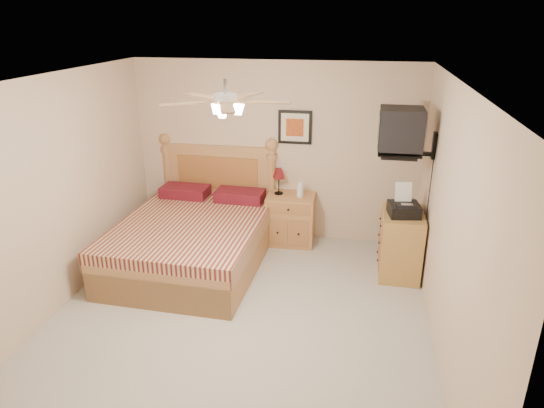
% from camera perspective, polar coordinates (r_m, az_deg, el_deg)
% --- Properties ---
extents(floor, '(4.50, 4.50, 0.00)m').
position_cam_1_polar(floor, '(5.34, -3.99, -13.47)').
color(floor, '#AAA59A').
rests_on(floor, ground).
extents(ceiling, '(4.00, 4.50, 0.04)m').
position_cam_1_polar(ceiling, '(4.42, -4.84, 14.21)').
color(ceiling, white).
rests_on(ceiling, ground).
extents(wall_back, '(4.00, 0.04, 2.50)m').
position_cam_1_polar(wall_back, '(6.82, 0.44, 6.11)').
color(wall_back, beige).
rests_on(wall_back, ground).
extents(wall_front, '(4.00, 0.04, 2.50)m').
position_cam_1_polar(wall_front, '(2.91, -16.20, -17.71)').
color(wall_front, beige).
rests_on(wall_front, ground).
extents(wall_left, '(0.04, 4.50, 2.50)m').
position_cam_1_polar(wall_left, '(5.57, -24.68, 0.55)').
color(wall_left, beige).
rests_on(wall_left, ground).
extents(wall_right, '(0.04, 4.50, 2.50)m').
position_cam_1_polar(wall_right, '(4.67, 20.12, -2.62)').
color(wall_right, beige).
rests_on(wall_right, ground).
extents(bed, '(1.79, 2.31, 1.46)m').
position_cam_1_polar(bed, '(6.18, -9.57, -0.97)').
color(bed, '#B27E4E').
rests_on(bed, ground).
extents(nightstand, '(0.67, 0.50, 0.71)m').
position_cam_1_polar(nightstand, '(6.85, 2.21, -1.77)').
color(nightstand, '#BB8549').
rests_on(nightstand, ground).
extents(table_lamp, '(0.26, 0.26, 0.37)m').
position_cam_1_polar(table_lamp, '(6.71, 0.81, 2.70)').
color(table_lamp, '#611014').
rests_on(table_lamp, nightstand).
extents(lotion_bottle, '(0.11, 0.12, 0.26)m').
position_cam_1_polar(lotion_bottle, '(6.61, 3.33, 1.89)').
color(lotion_bottle, white).
rests_on(lotion_bottle, nightstand).
extents(framed_picture, '(0.46, 0.04, 0.46)m').
position_cam_1_polar(framed_picture, '(6.67, 2.72, 9.01)').
color(framed_picture, black).
rests_on(framed_picture, wall_back).
extents(dresser, '(0.49, 0.70, 0.82)m').
position_cam_1_polar(dresser, '(6.21, 14.88, -4.52)').
color(dresser, olive).
rests_on(dresser, ground).
extents(fax_machine, '(0.41, 0.42, 0.37)m').
position_cam_1_polar(fax_machine, '(5.91, 15.37, 0.40)').
color(fax_machine, black).
rests_on(fax_machine, dresser).
extents(magazine_lower, '(0.24, 0.29, 0.02)m').
position_cam_1_polar(magazine_lower, '(6.30, 15.13, 0.04)').
color(magazine_lower, '#B9AC95').
rests_on(magazine_lower, dresser).
extents(magazine_upper, '(0.24, 0.29, 0.02)m').
position_cam_1_polar(magazine_upper, '(6.29, 15.11, 0.22)').
color(magazine_upper, '#9F8E79').
rests_on(magazine_upper, magazine_lower).
extents(wall_tv, '(0.56, 0.46, 0.58)m').
position_cam_1_polar(wall_tv, '(5.74, 16.42, 8.07)').
color(wall_tv, black).
rests_on(wall_tv, wall_right).
extents(ceiling_fan, '(1.14, 1.14, 0.28)m').
position_cam_1_polar(ceiling_fan, '(4.25, -5.50, 11.99)').
color(ceiling_fan, silver).
rests_on(ceiling_fan, ceiling).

